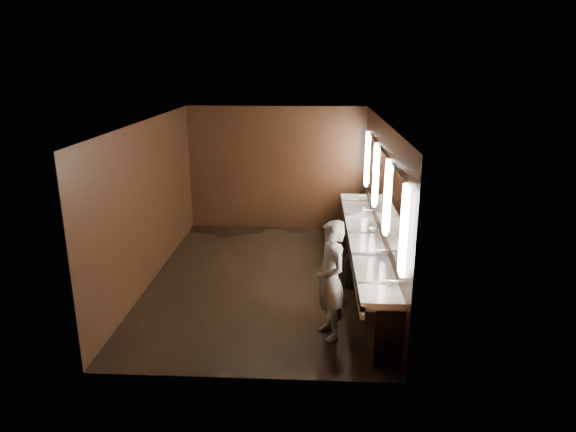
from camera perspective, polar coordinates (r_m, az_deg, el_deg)
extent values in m
plane|color=black|center=(9.28, -2.59, -7.01)|extent=(6.00, 6.00, 0.00)
cube|color=#2D2D2B|center=(8.53, -2.84, 10.44)|extent=(4.00, 6.00, 0.02)
cube|color=black|center=(11.71, -1.28, 5.29)|extent=(4.00, 0.02, 2.80)
cube|color=black|center=(5.99, -5.52, -6.37)|extent=(4.00, 0.02, 2.80)
cube|color=black|center=(9.21, -15.19, 1.48)|extent=(0.02, 6.00, 2.80)
cube|color=black|center=(8.84, 10.31, 1.15)|extent=(0.02, 6.00, 2.80)
cube|color=black|center=(9.13, 8.86, -4.85)|extent=(0.36, 5.40, 0.81)
cube|color=white|center=(8.97, 8.39, -2.20)|extent=(0.55, 5.40, 0.12)
cube|color=white|center=(8.97, 6.81, -2.67)|extent=(0.06, 5.40, 0.18)
cylinder|color=silver|center=(6.91, 11.59, -7.10)|extent=(0.18, 0.04, 0.04)
cylinder|color=silver|center=(7.91, 10.47, -3.86)|extent=(0.18, 0.04, 0.04)
cylinder|color=silver|center=(8.94, 9.60, -1.37)|extent=(0.18, 0.04, 0.04)
cylinder|color=silver|center=(9.99, 8.92, 0.61)|extent=(0.18, 0.04, 0.04)
cylinder|color=silver|center=(11.04, 8.37, 2.21)|extent=(0.18, 0.04, 0.04)
cube|color=white|center=(6.46, 12.76, -1.64)|extent=(0.06, 0.22, 1.15)
cube|color=white|center=(7.22, 11.86, 0.38)|extent=(0.03, 1.32, 1.15)
cube|color=white|center=(7.98, 10.92, 2.01)|extent=(0.06, 0.23, 1.15)
cube|color=white|center=(8.75, 10.34, 3.36)|extent=(0.03, 1.32, 1.15)
cube|color=white|center=(9.52, 9.67, 4.49)|extent=(0.06, 0.23, 1.15)
cube|color=white|center=(10.30, 9.26, 5.44)|extent=(0.03, 1.32, 1.15)
cube|color=white|center=(11.08, 8.76, 6.27)|extent=(0.06, 0.22, 1.15)
imported|color=#96B0E0|center=(7.16, 4.78, -7.10)|extent=(0.60, 0.72, 1.71)
cylinder|color=black|center=(8.94, 7.40, -6.18)|extent=(0.35, 0.35, 0.55)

